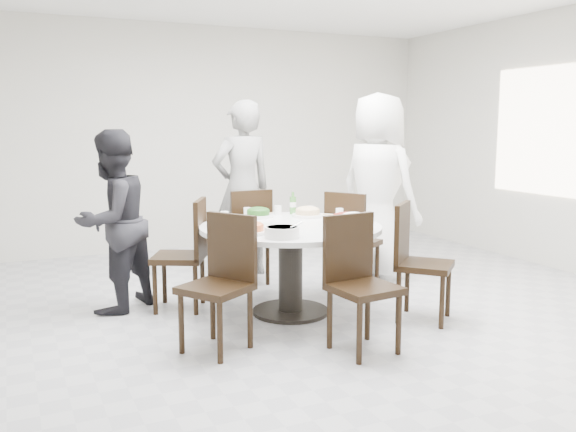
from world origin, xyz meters
name	(u,v)px	position (x,y,z in m)	size (l,w,h in m)	color
floor	(320,306)	(0.00, 0.00, 0.00)	(6.00, 6.00, 0.01)	#ADAEB2
wall_back	(212,138)	(0.00, 3.00, 1.40)	(6.00, 0.01, 2.80)	silver
wall_right	(575,141)	(3.00, 0.00, 1.40)	(0.01, 6.00, 2.80)	silver
window	(575,131)	(2.98, 0.00, 1.50)	(0.04, 2.20, 1.40)	white
dining_table	(290,269)	(-0.32, -0.07, 0.38)	(1.50, 1.50, 0.75)	silver
chair_ne	(354,240)	(0.55, 0.37, 0.47)	(0.42, 0.42, 0.95)	black
chair_n	(245,236)	(-0.31, 1.02, 0.47)	(0.42, 0.42, 0.95)	black
chair_nw	(179,255)	(-1.13, 0.44, 0.47)	(0.42, 0.42, 0.95)	black
chair_sw	(215,285)	(-1.15, -0.63, 0.47)	(0.42, 0.42, 0.95)	black
chair_s	(364,285)	(-0.22, -1.08, 0.47)	(0.42, 0.42, 0.95)	black
chair_se	(425,263)	(0.59, -0.69, 0.47)	(0.42, 0.42, 0.95)	black
diner_right	(378,187)	(0.99, 0.65, 0.94)	(0.92, 0.60, 1.89)	white
diner_middle	(242,189)	(-0.22, 1.33, 0.91)	(0.66, 0.44, 1.82)	black
diner_left	(112,222)	(-1.64, 0.62, 0.77)	(0.75, 0.58, 1.54)	black
dish_greens	(258,214)	(-0.40, 0.42, 0.78)	(0.26, 0.26, 0.07)	white
dish_pale	(308,213)	(0.01, 0.27, 0.79)	(0.28, 0.28, 0.07)	white
dish_orange	(236,222)	(-0.74, 0.07, 0.78)	(0.24, 0.24, 0.06)	white
dish_redbrown	(346,220)	(0.13, -0.21, 0.79)	(0.30, 0.30, 0.07)	white
dish_tofu	(249,229)	(-0.77, -0.30, 0.79)	(0.29, 0.29, 0.07)	white
rice_bowl	(354,224)	(0.01, -0.55, 0.81)	(0.26, 0.26, 0.11)	silver
soup_bowl	(282,232)	(-0.60, -0.54, 0.79)	(0.26, 0.26, 0.08)	white
beverage_bottle	(293,203)	(-0.03, 0.48, 0.85)	(0.06, 0.06, 0.21)	#3D7F32
tea_cups	(264,211)	(-0.31, 0.51, 0.79)	(0.07, 0.07, 0.08)	white
chopsticks	(262,213)	(-0.29, 0.60, 0.76)	(0.24, 0.04, 0.01)	tan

